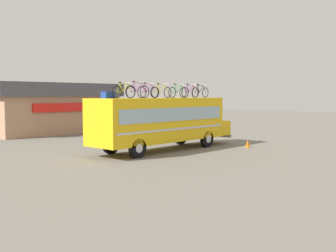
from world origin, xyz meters
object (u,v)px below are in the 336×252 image
(bus, at_px, (163,120))
(rooftop_bicycle_6, at_px, (190,92))
(rooftop_bicycle_4, at_px, (161,92))
(traffic_cone, at_px, (248,144))
(rooftop_bicycle_7, at_px, (200,92))
(luggage_bag_1, at_px, (108,95))
(rooftop_bicycle_5, at_px, (178,92))
(rooftop_bicycle_3, at_px, (148,92))
(rooftop_bicycle_1, at_px, (124,91))
(rooftop_bicycle_2, at_px, (138,91))

(bus, relative_size, rooftop_bicycle_6, 6.35)
(rooftop_bicycle_4, distance_m, traffic_cone, 6.45)
(rooftop_bicycle_7, height_order, traffic_cone, rooftop_bicycle_7)
(rooftop_bicycle_6, height_order, rooftop_bicycle_7, rooftop_bicycle_6)
(rooftop_bicycle_7, bearing_deg, rooftop_bicycle_6, -178.50)
(luggage_bag_1, distance_m, rooftop_bicycle_5, 5.15)
(rooftop_bicycle_3, height_order, rooftop_bicycle_7, rooftop_bicycle_3)
(rooftop_bicycle_6, bearing_deg, rooftop_bicycle_4, 166.73)
(bus, bearing_deg, rooftop_bicycle_1, -178.19)
(rooftop_bicycle_2, distance_m, rooftop_bicycle_4, 2.22)
(rooftop_bicycle_4, bearing_deg, traffic_cone, -37.95)
(rooftop_bicycle_1, distance_m, rooftop_bicycle_6, 5.44)
(rooftop_bicycle_3, xyz_separation_m, rooftop_bicycle_7, (4.40, -0.42, -0.00))
(rooftop_bicycle_3, bearing_deg, rooftop_bicycle_2, -168.90)
(luggage_bag_1, bearing_deg, rooftop_bicycle_1, -29.51)
(luggage_bag_1, xyz_separation_m, rooftop_bicycle_2, (1.85, -0.33, 0.22))
(bus, bearing_deg, traffic_cone, -34.92)
(bus, bearing_deg, rooftop_bicycle_4, 56.48)
(rooftop_bicycle_1, relative_size, rooftop_bicycle_6, 0.98)
(rooftop_bicycle_2, xyz_separation_m, rooftop_bicycle_5, (3.28, -0.13, -0.03))
(rooftop_bicycle_1, distance_m, traffic_cone, 8.90)
(rooftop_bicycle_3, distance_m, rooftop_bicycle_5, 2.27)
(rooftop_bicycle_1, bearing_deg, rooftop_bicycle_3, 7.90)
(rooftop_bicycle_2, distance_m, traffic_cone, 8.02)
(rooftop_bicycle_6, xyz_separation_m, traffic_cone, (2.25, -2.91, -3.30))
(rooftop_bicycle_6, xyz_separation_m, rooftop_bicycle_7, (1.10, 0.03, 0.00))
(bus, relative_size, rooftop_bicycle_1, 6.45)
(rooftop_bicycle_1, relative_size, traffic_cone, 3.50)
(rooftop_bicycle_4, relative_size, rooftop_bicycle_5, 1.04)
(rooftop_bicycle_7, xyz_separation_m, traffic_cone, (1.14, -2.93, -3.30))
(rooftop_bicycle_6, height_order, traffic_cone, rooftop_bicycle_6)
(rooftop_bicycle_7, bearing_deg, rooftop_bicycle_2, 177.66)
(bus, xyz_separation_m, rooftop_bicycle_6, (2.28, -0.26, 1.72))
(rooftop_bicycle_4, xyz_separation_m, rooftop_bicycle_5, (1.07, -0.38, -0.00))
(rooftop_bicycle_1, height_order, rooftop_bicycle_2, rooftop_bicycle_2)
(rooftop_bicycle_5, bearing_deg, luggage_bag_1, 174.90)
(rooftop_bicycle_3, relative_size, rooftop_bicycle_7, 0.99)
(luggage_bag_1, xyz_separation_m, rooftop_bicycle_6, (6.18, -0.58, 0.19))
(rooftop_bicycle_3, distance_m, rooftop_bicycle_6, 3.33)
(bus, relative_size, rooftop_bicycle_3, 6.21)
(bus, relative_size, rooftop_bicycle_7, 6.14)
(rooftop_bicycle_1, height_order, rooftop_bicycle_4, rooftop_bicycle_1)
(rooftop_bicycle_1, relative_size, rooftop_bicycle_2, 0.91)
(rooftop_bicycle_3, bearing_deg, rooftop_bicycle_4, 2.28)
(rooftop_bicycle_1, relative_size, rooftop_bicycle_5, 0.97)
(traffic_cone, bearing_deg, luggage_bag_1, 157.54)
(bus, xyz_separation_m, rooftop_bicycle_4, (0.16, 0.24, 1.71))
(rooftop_bicycle_1, height_order, rooftop_bicycle_3, rooftop_bicycle_3)
(rooftop_bicycle_1, relative_size, rooftop_bicycle_3, 0.96)
(rooftop_bicycle_4, distance_m, rooftop_bicycle_5, 1.13)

